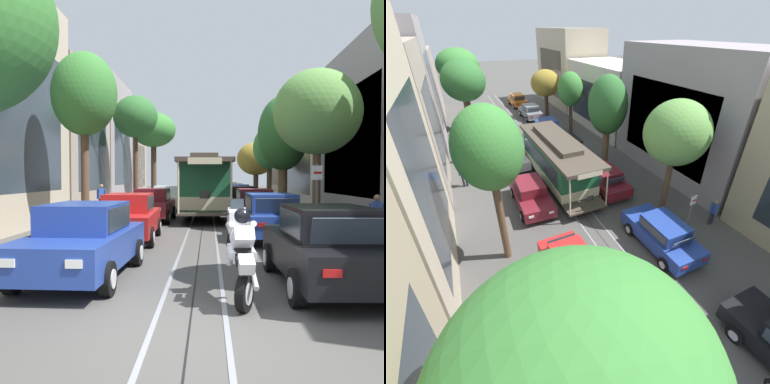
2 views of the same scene
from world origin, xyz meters
TOP-DOWN VIEW (x-y plane):
  - ground_plane at (0.00, 18.24)m, footprint 160.00×160.00m
  - trolley_track_rails at (0.00, 20.80)m, footprint 1.14×53.60m
  - building_facade_left at (-9.35, 19.91)m, footprint 5.50×45.30m
  - building_facade_right at (9.57, 21.25)m, footprint 5.58×45.30m
  - parked_car_blue_near_left at (-2.37, 3.31)m, footprint 2.10×4.40m
  - parked_car_red_second_left at (-2.41, 8.53)m, footprint 2.11×4.41m
  - parked_car_maroon_mid_left at (-2.45, 14.99)m, footprint 2.06×4.39m
  - parked_car_white_fourth_left at (-2.36, 21.03)m, footprint 2.14×4.42m
  - parked_car_black_near_right at (2.56, 2.71)m, footprint 2.08×4.39m
  - parked_car_blue_second_right at (2.36, 8.91)m, footprint 2.05×4.38m
  - parked_car_maroon_mid_right at (2.44, 14.88)m, footprint 2.06×4.39m
  - parked_car_black_fourth_right at (2.45, 20.87)m, footprint 2.09×4.40m
  - parked_car_blue_fifth_right at (2.53, 26.55)m, footprint 2.13×4.42m
  - parked_car_grey_sixth_right at (2.44, 32.77)m, footprint 2.11×4.41m
  - parked_car_orange_far_right at (2.37, 39.11)m, footprint 2.10×4.40m
  - street_tree_kerb_left_second at (-4.67, 11.30)m, footprint 2.61×2.55m
  - street_tree_kerb_left_mid at (-4.59, 22.72)m, footprint 2.94×3.19m
  - street_tree_kerb_left_fourth at (-4.47, 31.20)m, footprint 3.83×4.10m
  - street_tree_kerb_right_second at (4.52, 11.42)m, footprint 3.42×3.32m
  - street_tree_kerb_right_mid at (4.38, 18.24)m, footprint 2.77×2.99m
  - street_tree_kerb_right_fourth at (4.72, 25.96)m, footprint 2.40×2.50m
  - street_tree_kerb_right_far at (4.50, 32.85)m, footprint 3.40×2.74m
  - cable_car_trolley at (0.00, 17.09)m, footprint 2.77×9.17m
  - motorcycle_with_rider at (0.81, 1.59)m, footprint 0.54×1.88m
  - pedestrian_on_left_pavement at (-5.98, 19.02)m, footprint 0.55×0.39m
  - pedestrian_on_right_pavement at (6.03, 9.19)m, footprint 0.55×0.40m
  - fire_hydrant at (-3.89, 5.12)m, footprint 0.40×0.22m
  - street_sign_post at (3.91, 8.92)m, footprint 0.36×0.08m

SIDE VIEW (x-z plane):
  - ground_plane at x=0.00m, z-range 0.00..0.00m
  - trolley_track_rails at x=0.00m, z-range 0.00..0.01m
  - fire_hydrant at x=-3.89m, z-range 0.00..0.84m
  - parked_car_blue_near_left at x=-2.37m, z-range 0.01..1.59m
  - parked_car_red_second_left at x=-2.41m, z-range 0.01..1.59m
  - parked_car_maroon_mid_left at x=-2.45m, z-range 0.01..1.59m
  - parked_car_white_fourth_left at x=-2.36m, z-range 0.01..1.59m
  - parked_car_black_near_right at x=2.56m, z-range 0.01..1.59m
  - parked_car_blue_second_right at x=2.36m, z-range 0.01..1.59m
  - parked_car_maroon_mid_right at x=2.44m, z-range 0.01..1.59m
  - parked_car_black_fourth_right at x=2.45m, z-range 0.01..1.59m
  - parked_car_blue_fifth_right at x=2.53m, z-range 0.01..1.59m
  - parked_car_grey_sixth_right at x=2.44m, z-range 0.01..1.59m
  - parked_car_orange_far_right at x=2.37m, z-range 0.01..1.59m
  - pedestrian_on_right_pavement at x=6.03m, z-range 0.10..1.64m
  - motorcycle_with_rider at x=0.81m, z-range 0.04..1.80m
  - pedestrian_on_left_pavement at x=-5.98m, z-range 0.11..1.83m
  - street_sign_post at x=3.91m, z-range 0.32..2.91m
  - cable_car_trolley at x=0.00m, z-range 0.02..3.30m
  - street_tree_kerb_right_far at x=4.50m, z-range 1.10..6.35m
  - building_facade_right at x=9.57m, z-range -0.55..8.60m
  - street_tree_kerb_right_fourth at x=4.72m, z-range 1.30..7.14m
  - building_facade_left at x=-9.35m, z-range -0.64..9.50m
  - street_tree_kerb_right_mid at x=4.38m, z-range 1.18..7.80m
  - street_tree_kerb_right_second at x=4.52m, z-range 1.49..7.86m
  - street_tree_kerb_left_second at x=-4.67m, z-range 1.83..8.92m
  - street_tree_kerb_left_mid at x=-4.59m, z-range 2.30..9.82m
  - street_tree_kerb_left_fourth at x=-4.47m, z-range 2.27..9.97m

